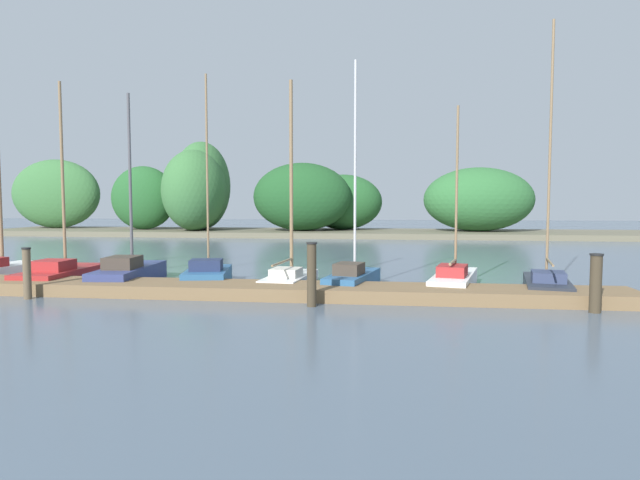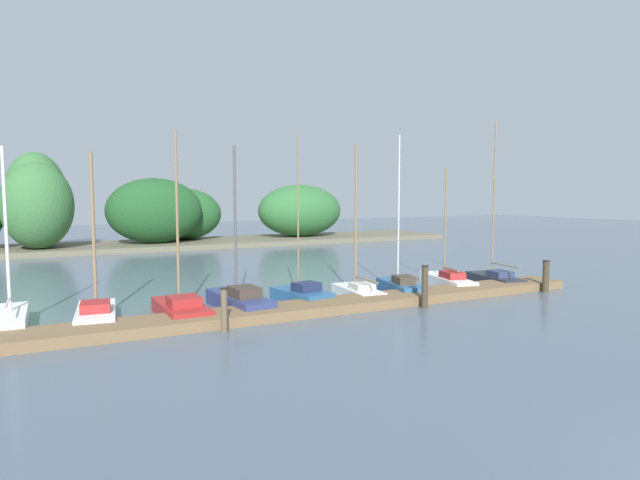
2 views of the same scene
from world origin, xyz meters
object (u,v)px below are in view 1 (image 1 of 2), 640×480
sailboat_5 (290,275)px  sailboat_7 (454,279)px  sailboat_4 (208,274)px  mooring_piling_3 (596,283)px  sailboat_6 (353,277)px  sailboat_8 (547,282)px  sailboat_2 (63,273)px  mooring_piling_2 (312,274)px  sailboat_3 (130,272)px  mooring_piling_1 (27,273)px

sailboat_5 → sailboat_7: bearing=-82.4°
sailboat_4 → mooring_piling_3: sailboat_4 is taller
sailboat_6 → mooring_piling_3: 6.56m
sailboat_5 → sailboat_8: 7.57m
sailboat_7 → sailboat_5: bearing=105.4°
sailboat_4 → sailboat_5: sailboat_4 is taller
sailboat_2 → sailboat_7: (12.48, 0.43, -0.03)m
sailboat_4 → mooring_piling_2: 4.90m
sailboat_4 → sailboat_5: 2.66m
sailboat_2 → sailboat_6: size_ratio=0.95×
mooring_piling_2 → sailboat_3: bearing=154.3°
mooring_piling_1 → sailboat_5: bearing=24.2°
sailboat_2 → sailboat_5: bearing=-89.3°
sailboat_3 → mooring_piling_3: bearing=-107.7°
sailboat_7 → mooring_piling_2: 5.12m
sailboat_2 → mooring_piling_3: sailboat_2 is taller
sailboat_3 → mooring_piling_2: sailboat_3 is taller
sailboat_6 → mooring_piling_2: 2.98m
sailboat_2 → sailboat_8: (15.02, -0.07, -0.02)m
sailboat_6 → sailboat_8: (5.58, -0.04, -0.04)m
sailboat_7 → mooring_piling_2: sailboat_7 is taller
sailboat_2 → sailboat_3: sailboat_2 is taller
sailboat_5 → sailboat_6: bearing=-92.2°
sailboat_6 → sailboat_4: bearing=98.7°
mooring_piling_1 → sailboat_2: bearing=104.9°
mooring_piling_3 → mooring_piling_2: bearing=-179.1°
mooring_piling_1 → sailboat_3: bearing=63.9°
sailboat_2 → sailboat_4: bearing=-88.2°
sailboat_6 → mooring_piling_3: size_ratio=4.83×
sailboat_4 → sailboat_6: size_ratio=0.97×
sailboat_5 → sailboat_6: sailboat_6 is taller
sailboat_2 → mooring_piling_2: size_ratio=3.98×
sailboat_3 → sailboat_4: bearing=-94.4°
sailboat_5 → mooring_piling_1: size_ratio=4.53×
sailboat_4 → sailboat_8: bearing=-103.0°
mooring_piling_2 → sailboat_7: bearing=39.9°
sailboat_4 → mooring_piling_3: 11.02m
sailboat_7 → mooring_piling_3: (2.92, -3.17, 0.39)m
sailboat_6 → sailboat_7: 3.07m
sailboat_7 → sailboat_8: sailboat_8 is taller
mooring_piling_1 → mooring_piling_2: (7.83, -0.07, 0.11)m
sailboat_3 → sailboat_6: 7.24m
sailboat_5 → mooring_piling_1: sailboat_5 is taller
sailboat_3 → mooring_piling_2: size_ratio=3.75×
sailboat_8 → mooring_piling_1: 14.54m
sailboat_4 → mooring_piling_3: (10.60, -2.98, 0.36)m
mooring_piling_1 → mooring_piling_3: size_ratio=0.99×
sailboat_4 → mooring_piling_1: size_ratio=4.72×
sailboat_2 → mooring_piling_1: sailboat_2 is taller
sailboat_2 → mooring_piling_1: bearing=-166.2°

